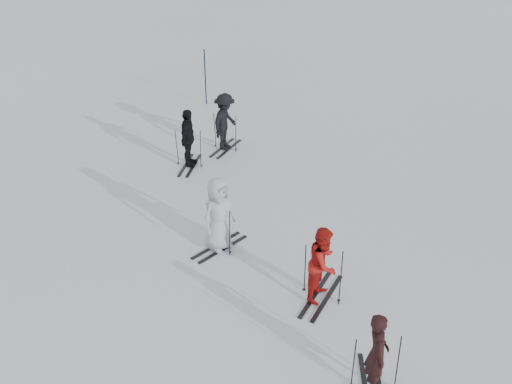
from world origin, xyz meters
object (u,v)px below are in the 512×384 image
at_px(skier_uphill_far, 225,122).
at_px(piste_marker, 205,77).
at_px(skier_near_dark, 377,354).
at_px(skier_uphill_left, 188,139).
at_px(skier_grey, 218,215).
at_px(skier_red, 323,264).

relative_size(skier_uphill_far, piste_marker, 0.85).
bearing_deg(skier_near_dark, piste_marker, 18.49).
relative_size(skier_near_dark, skier_uphill_left, 0.89).
bearing_deg(piste_marker, skier_grey, -73.59).
relative_size(skier_near_dark, piste_marker, 0.73).
relative_size(skier_near_dark, skier_uphill_far, 0.86).
relative_size(skier_near_dark, skier_grey, 0.87).
xyz_separation_m(skier_near_dark, skier_uphill_far, (-4.95, 9.76, 0.13)).
bearing_deg(skier_uphill_left, piste_marker, 8.46).
relative_size(skier_red, piste_marker, 0.77).
bearing_deg(skier_red, skier_uphill_left, 55.46).
bearing_deg(skier_grey, skier_uphill_left, 57.71).
xyz_separation_m(skier_red, skier_grey, (-2.65, 1.46, 0.08)).
height_order(skier_uphill_far, piste_marker, piste_marker).
bearing_deg(skier_grey, skier_near_dark, -103.12).
bearing_deg(skier_red, skier_uphill_far, 44.35).
xyz_separation_m(skier_grey, piste_marker, (-2.97, 10.10, 0.18)).
distance_m(skier_red, skier_uphill_far, 8.28).
height_order(skier_near_dark, skier_grey, skier_grey).
distance_m(skier_uphill_left, skier_uphill_far, 1.72).
xyz_separation_m(skier_near_dark, skier_grey, (-3.76, 3.88, 0.12)).
bearing_deg(skier_grey, piste_marker, 49.20).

